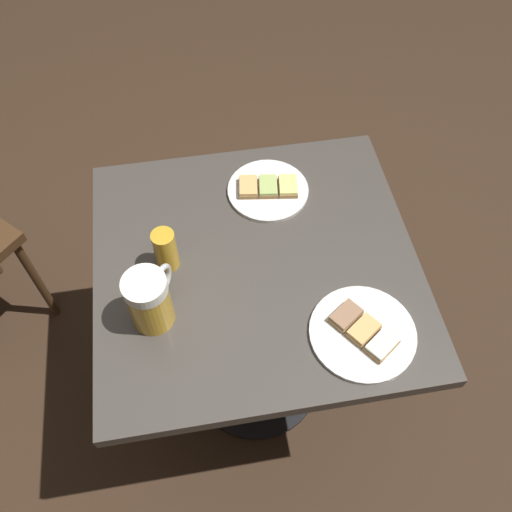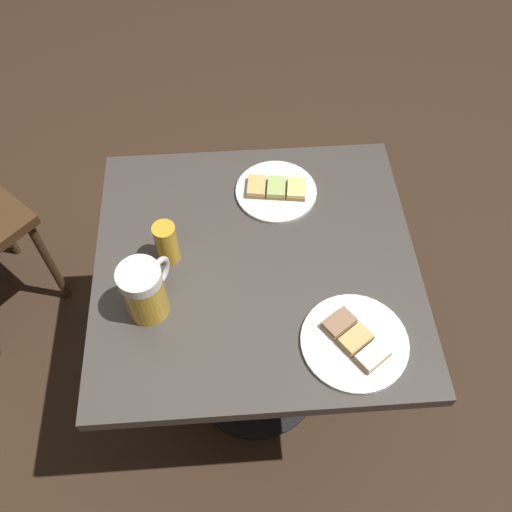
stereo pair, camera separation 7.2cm
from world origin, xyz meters
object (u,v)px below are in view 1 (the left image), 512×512
object	(u,v)px
plate_far	(363,332)
beer_mug	(150,300)
beer_glass_small	(166,250)
plate_near	(268,189)

from	to	relation	value
plate_far	beer_mug	xyz separation A→B (m)	(0.12, 0.45, 0.07)
beer_mug	beer_glass_small	size ratio (longest dim) A/B	1.32
beer_mug	plate_far	bearing A→B (deg)	-105.01
beer_glass_small	plate_near	bearing A→B (deg)	-56.01
plate_near	plate_far	world-z (taller)	same
plate_near	beer_mug	xyz separation A→B (m)	(-0.32, 0.32, 0.07)
plate_far	beer_mug	size ratio (longest dim) A/B	1.57
plate_near	beer_glass_small	size ratio (longest dim) A/B	1.86
plate_far	beer_glass_small	size ratio (longest dim) A/B	2.06
plate_near	beer_glass_small	world-z (taller)	beer_glass_small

